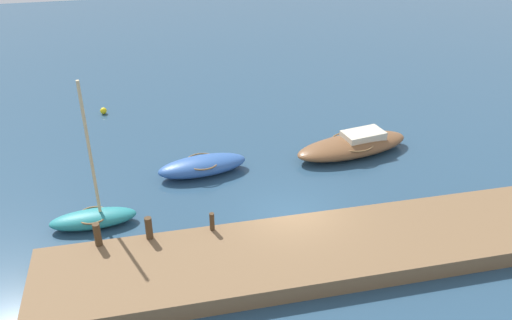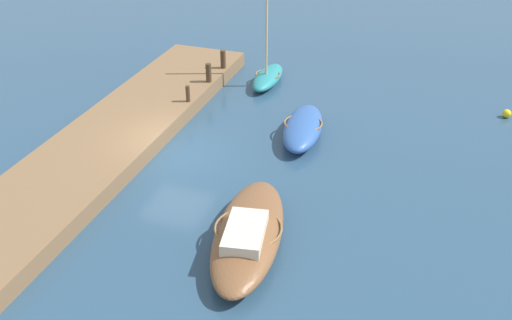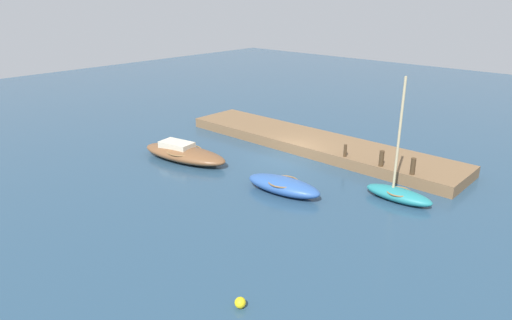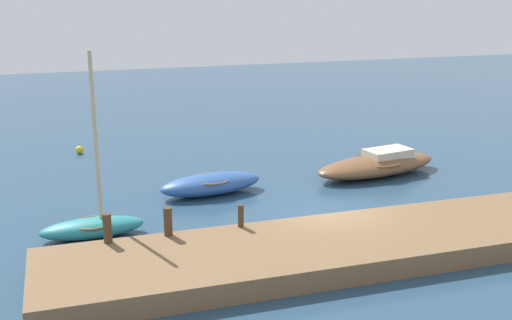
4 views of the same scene
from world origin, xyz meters
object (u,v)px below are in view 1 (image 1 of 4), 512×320
Objects in this scene: mooring_post_mid_west at (149,228)px; mooring_post_mid_east at (212,222)px; rowboat_blue at (202,166)px; marker_buoy at (103,111)px; rowboat_teal at (93,217)px; mooring_post_west at (97,235)px; motorboat_brown at (353,145)px.

mooring_post_mid_east is at bearing 0.00° from mooring_post_mid_west.
rowboat_blue is 5.23m from mooring_post_mid_east.
rowboat_blue reaches higher than marker_buoy.
rowboat_blue is 9.05m from marker_buoy.
rowboat_teal reaches higher than mooring_post_west.
mooring_post_mid_east is 1.95× the size of marker_buoy.
rowboat_blue is 7.41m from motorboat_brown.
marker_buoy is at bearing 137.98° from motorboat_brown.
mooring_post_west reaches higher than mooring_post_mid_west.
mooring_post_west is (-11.74, -5.51, 0.63)m from motorboat_brown.
rowboat_teal reaches higher than mooring_post_mid_east.
mooring_post_mid_west reaches higher than rowboat_blue.
mooring_post_mid_west is (2.10, -2.15, 0.67)m from rowboat_teal.
mooring_post_mid_west is at bearing -81.16° from marker_buoy.
mooring_post_west is at bearing 180.00° from mooring_post_mid_east.
mooring_post_west is (0.33, -2.15, 0.68)m from rowboat_teal.
rowboat_teal is at bearing -90.40° from marker_buoy.
mooring_post_mid_west is (1.77, 0.00, -0.01)m from mooring_post_west.
mooring_post_west is at bearing -164.92° from motorboat_brown.
mooring_post_west is at bearing 180.00° from mooring_post_mid_west.
marker_buoy is at bearing 91.11° from mooring_post_west.
motorboat_brown is 6.94× the size of mooring_post_west.
mooring_post_mid_west is at bearing -161.14° from motorboat_brown.
mooring_post_mid_east is at bearing -100.65° from rowboat_blue.
mooring_post_mid_west is at bearing -123.60° from rowboat_blue.
rowboat_teal reaches higher than rowboat_blue.
mooring_post_mid_west reaches higher than mooring_post_mid_east.
mooring_post_mid_west is (-9.97, -5.51, 0.62)m from motorboat_brown.
motorboat_brown is 16.71× the size of marker_buoy.
rowboat_teal is at bearing -174.49° from motorboat_brown.
motorboat_brown is at bearing 28.94° from mooring_post_mid_west.
rowboat_teal is 8.37× the size of mooring_post_mid_east.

